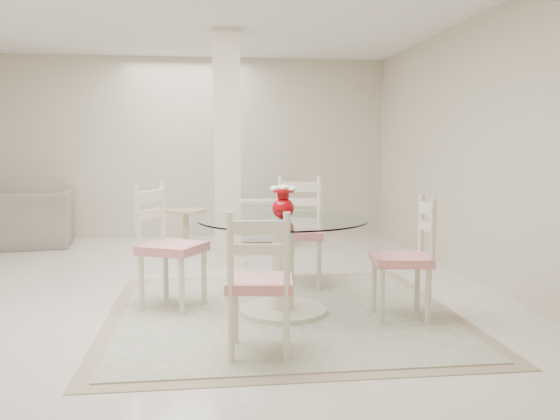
{
  "coord_description": "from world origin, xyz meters",
  "views": [
    {
      "loc": [
        0.25,
        -5.59,
        1.41
      ],
      "look_at": [
        0.88,
        -0.64,
        0.85
      ],
      "focal_mm": 38.0,
      "sensor_mm": 36.0,
      "label": 1
    }
  ],
  "objects": [
    {
      "name": "ground",
      "position": [
        0.0,
        0.0,
        0.0
      ],
      "size": [
        7.0,
        7.0,
        0.0
      ],
      "primitive_type": "plane",
      "color": "white",
      "rests_on": "ground"
    },
    {
      "name": "room_shell",
      "position": [
        0.0,
        0.0,
        1.86
      ],
      "size": [
        6.02,
        7.02,
        2.71
      ],
      "color": "beige",
      "rests_on": "ground"
    },
    {
      "name": "column",
      "position": [
        0.5,
        1.3,
        1.35
      ],
      "size": [
        0.3,
        0.3,
        2.7
      ],
      "primitive_type": "cube",
      "color": "beige",
      "rests_on": "ground"
    },
    {
      "name": "area_rug",
      "position": [
        0.88,
        -0.84,
        0.01
      ],
      "size": [
        2.87,
        2.87,
        0.02
      ],
      "color": "tan",
      "rests_on": "ground"
    },
    {
      "name": "dining_table",
      "position": [
        0.88,
        -0.84,
        0.41
      ],
      "size": [
        1.39,
        1.39,
        0.8
      ],
      "rotation": [
        0.0,
        0.0,
        -0.3
      ],
      "color": "beige",
      "rests_on": "ground"
    },
    {
      "name": "red_vase",
      "position": [
        0.88,
        -0.84,
        0.93
      ],
      "size": [
        0.21,
        0.18,
        0.28
      ],
      "color": "#A0040A",
      "rests_on": "dining_table"
    },
    {
      "name": "dining_chair_east",
      "position": [
        1.85,
        -1.13,
        0.58
      ],
      "size": [
        0.49,
        0.49,
        1.1
      ],
      "rotation": [
        0.0,
        0.0,
        -1.69
      ],
      "color": "beige",
      "rests_on": "ground"
    },
    {
      "name": "dining_chair_north",
      "position": [
        1.17,
        0.14,
        0.63
      ],
      "size": [
        0.56,
        0.56,
        1.2
      ],
      "rotation": [
        0.0,
        0.0,
        -0.19
      ],
      "color": "beige",
      "rests_on": "ground"
    },
    {
      "name": "dining_chair_west",
      "position": [
        -0.1,
        -0.53,
        0.62
      ],
      "size": [
        0.64,
        0.64,
        1.18
      ],
      "rotation": [
        0.0,
        0.0,
        1.08
      ],
      "color": "beige",
      "rests_on": "ground"
    },
    {
      "name": "dining_chair_south",
      "position": [
        0.59,
        -1.82,
        0.57
      ],
      "size": [
        0.48,
        0.48,
        1.08
      ],
      "rotation": [
        0.0,
        0.0,
        3.02
      ],
      "color": "beige",
      "rests_on": "ground"
    },
    {
      "name": "recliner_taupe",
      "position": [
        -2.2,
        2.82,
        0.39
      ],
      "size": [
        1.33,
        1.2,
        0.78
      ],
      "primitive_type": "imported",
      "rotation": [
        0.0,
        0.0,
        3.27
      ],
      "color": "gray",
      "rests_on": "ground"
    },
    {
      "name": "armchair_white",
      "position": [
        0.98,
        2.67,
        0.33
      ],
      "size": [
        0.72,
        0.74,
        0.67
      ],
      "primitive_type": "imported",
      "rotation": [
        0.0,
        0.0,
        3.15
      ],
      "color": "silver",
      "rests_on": "ground"
    },
    {
      "name": "side_table",
      "position": [
        -0.01,
        2.29,
        0.25
      ],
      "size": [
        0.53,
        0.53,
        0.55
      ],
      "color": "#D6BF83",
      "rests_on": "ground"
    }
  ]
}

